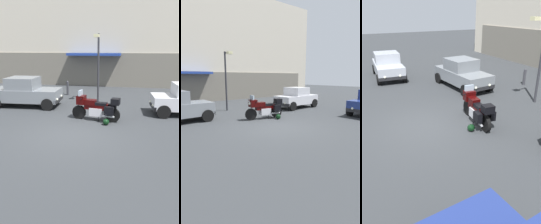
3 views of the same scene
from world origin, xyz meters
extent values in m
plane|color=#2D3033|center=(0.00, 0.00, 0.00)|extent=(80.00, 80.00, 0.00)
cube|color=beige|center=(0.00, 12.71, 5.37)|extent=(28.39, 2.40, 10.74)
cube|color=#6D675C|center=(0.00, 11.49, 1.40)|extent=(25.55, 0.12, 2.80)
cube|color=navy|center=(-1.16, 11.06, 2.70)|extent=(4.40, 1.10, 0.20)
cylinder|color=black|center=(-0.21, 2.03, 0.32)|extent=(0.65, 0.22, 0.64)
cylinder|color=black|center=(1.40, 1.81, 0.32)|extent=(0.65, 0.22, 0.64)
cylinder|color=#B7B7BC|center=(-0.19, 2.02, 0.75)|extent=(0.33, 0.11, 0.68)
cube|color=#B7B7BC|center=(0.63, 1.92, 0.42)|extent=(0.65, 0.48, 0.36)
cube|color=black|center=(0.63, 1.92, 0.66)|extent=(1.13, 0.42, 0.28)
cube|color=black|center=(0.34, 1.96, 0.84)|extent=(0.56, 0.41, 0.24)
cube|color=black|center=(0.83, 1.89, 0.80)|extent=(0.59, 0.37, 0.12)
cube|color=black|center=(-0.09, 2.01, 0.92)|extent=(0.41, 0.48, 0.40)
cube|color=#8C9EAD|center=(-0.13, 2.02, 1.22)|extent=(0.13, 0.41, 0.28)
sphere|color=#EAEACC|center=(-0.27, 2.04, 0.92)|extent=(0.14, 0.14, 0.14)
cylinder|color=black|center=(-0.01, 2.00, 1.02)|extent=(0.12, 0.62, 0.04)
cylinder|color=#B7B7BC|center=(1.20, 1.64, 0.30)|extent=(0.56, 0.16, 0.09)
cube|color=black|center=(1.24, 1.55, 0.58)|extent=(0.42, 0.25, 0.36)
cube|color=black|center=(1.32, 2.11, 0.58)|extent=(0.42, 0.25, 0.36)
cube|color=black|center=(1.50, 1.80, 0.95)|extent=(0.41, 0.44, 0.28)
cylinder|color=black|center=(0.76, 1.72, 0.15)|extent=(0.04, 0.13, 0.29)
sphere|color=black|center=(1.15, 1.34, 0.14)|extent=(0.28, 0.28, 0.28)
cube|color=#8C9EAD|center=(4.21, 3.63, 1.26)|extent=(0.17, 1.33, 0.51)
cube|color=black|center=(3.22, 3.55, 0.42)|extent=(0.25, 1.56, 0.20)
cylinder|color=black|center=(3.68, 2.85, 0.32)|extent=(0.66, 0.27, 0.64)
cylinder|color=black|center=(3.55, 4.32, 0.32)|extent=(0.66, 0.27, 0.64)
sphere|color=silver|center=(3.20, 3.12, 0.54)|extent=(0.14, 0.14, 0.14)
sphere|color=silver|center=(3.13, 3.97, 0.54)|extent=(0.14, 0.14, 0.14)
cube|color=slate|center=(-3.71, 3.81, 0.66)|extent=(3.90, 1.87, 0.68)
cube|color=slate|center=(-3.86, 3.80, 1.32)|extent=(1.69, 1.61, 0.64)
cube|color=#8C9EAD|center=(-3.12, 3.85, 1.32)|extent=(0.15, 1.40, 0.54)
cube|color=#8C9EAD|center=(-4.61, 3.75, 1.32)|extent=(0.15, 1.40, 0.51)
cube|color=black|center=(-1.87, 3.92, 0.42)|extent=(0.22, 1.64, 0.20)
cylinder|color=black|center=(-2.32, 4.68, 0.32)|extent=(0.65, 0.26, 0.64)
cylinder|color=black|center=(-2.22, 3.12, 0.32)|extent=(0.65, 0.26, 0.64)
cylinder|color=black|center=(-5.21, 4.50, 0.32)|extent=(0.65, 0.26, 0.64)
sphere|color=silver|center=(-1.85, 4.38, 0.54)|extent=(0.14, 0.14, 0.14)
sphere|color=silver|center=(-1.79, 3.48, 0.54)|extent=(0.14, 0.14, 0.14)
cylinder|color=#2D2D33|center=(0.08, 5.74, 2.01)|extent=(0.12, 0.12, 4.01)
cylinder|color=#2D2D33|center=(0.08, 5.39, 3.91)|extent=(0.08, 0.70, 0.08)
cube|color=beige|center=(0.08, 5.04, 3.86)|extent=(0.28, 0.36, 0.16)
cylinder|color=#333338|center=(-2.34, 7.34, 0.46)|extent=(0.16, 0.16, 0.92)
sphere|color=#333338|center=(-2.34, 7.34, 0.92)|extent=(0.16, 0.16, 0.16)
camera|label=1|loc=(2.30, -8.00, 3.22)|focal=36.76mm
camera|label=2|loc=(-5.62, -6.89, 2.33)|focal=31.13mm
camera|label=3|loc=(7.60, -2.91, 4.20)|focal=37.14mm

